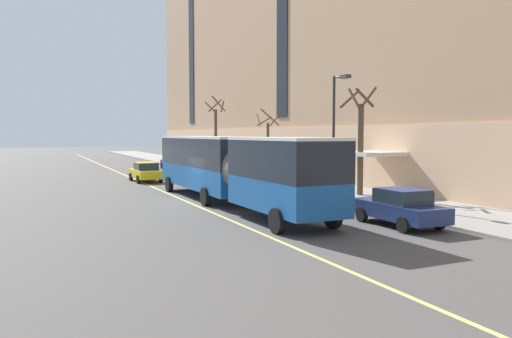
# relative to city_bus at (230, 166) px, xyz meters

# --- Properties ---
(ground_plane) EXTENTS (260.00, 260.00, 0.00)m
(ground_plane) POSITION_rel_city_bus_xyz_m (-1.06, 1.89, -2.12)
(ground_plane) COLOR #4C4947
(sidewalk) EXTENTS (5.78, 160.00, 0.15)m
(sidewalk) POSITION_rel_city_bus_xyz_m (8.38, 4.89, -2.05)
(sidewalk) COLOR gray
(sidewalk) RESTS_ON ground
(city_bus) EXTENTS (3.02, 18.74, 3.67)m
(city_bus) POSITION_rel_city_bus_xyz_m (0.00, 0.00, 0.00)
(city_bus) COLOR #19569E
(city_bus) RESTS_ON ground
(parked_car_champagne_0) EXTENTS (2.09, 4.84, 1.56)m
(parked_car_champagne_0) POSITION_rel_city_bus_xyz_m (4.26, 5.44, -1.34)
(parked_car_champagne_0) COLOR #BCAD89
(parked_car_champagne_0) RESTS_ON ground
(parked_car_black_1) EXTENTS (2.03, 4.28, 1.56)m
(parked_car_black_1) POSITION_rel_city_bus_xyz_m (4.35, 13.58, -1.34)
(parked_car_black_1) COLOR black
(parked_car_black_1) RESTS_ON ground
(parked_car_navy_2) EXTENTS (2.00, 4.35, 1.56)m
(parked_car_navy_2) POSITION_rel_city_bus_xyz_m (4.41, 28.20, -1.34)
(parked_car_navy_2) COLOR navy
(parked_car_navy_2) RESTS_ON ground
(parked_car_navy_4) EXTENTS (2.02, 4.43, 1.56)m
(parked_car_navy_4) POSITION_rel_city_bus_xyz_m (4.21, -8.52, -1.34)
(parked_car_navy_4) COLOR navy
(parked_car_navy_4) RESTS_ON ground
(parked_car_white_5) EXTENTS (1.97, 4.26, 1.56)m
(parked_car_white_5) POSITION_rel_city_bus_xyz_m (4.33, -0.76, -1.34)
(parked_car_white_5) COLOR silver
(parked_car_white_5) RESTS_ON ground
(parked_car_red_6) EXTENTS (1.92, 4.32, 1.56)m
(parked_car_red_6) POSITION_rel_city_bus_xyz_m (4.39, 20.82, -1.34)
(parked_car_red_6) COLOR #B21E19
(parked_car_red_6) RESTS_ON ground
(taxi_cab) EXTENTS (2.08, 4.33, 1.56)m
(taxi_cab) POSITION_rel_city_bus_xyz_m (-1.29, 15.18, -1.34)
(taxi_cab) COLOR yellow
(taxi_cab) RESTS_ON ground
(street_tree_mid_block) EXTENTS (1.88, 1.91, 6.47)m
(street_tree_mid_block) POSITION_rel_city_bus_xyz_m (8.41, -0.00, 1.38)
(street_tree_mid_block) COLOR brown
(street_tree_mid_block) RESTS_ON sidewalk
(street_tree_far_uptown) EXTENTS (1.75, 2.02, 5.76)m
(street_tree_far_uptown) POSITION_rel_city_bus_xyz_m (8.40, 12.76, 0.91)
(street_tree_far_uptown) COLOR brown
(street_tree_far_uptown) RESTS_ON sidewalk
(street_tree_far_downtown) EXTENTS (2.00, 2.00, 7.69)m
(street_tree_far_downtown) POSITION_rel_city_bus_xyz_m (8.44, 25.53, 1.88)
(street_tree_far_downtown) COLOR brown
(street_tree_far_downtown) RESTS_ON sidewalk
(street_lamp) EXTENTS (0.36, 1.48, 6.93)m
(street_lamp) POSITION_rel_city_bus_xyz_m (6.09, -0.89, 2.27)
(street_lamp) COLOR #2D2D30
(street_lamp) RESTS_ON sidewalk
(lane_centerline) EXTENTS (0.16, 140.00, 0.01)m
(lane_centerline) POSITION_rel_city_bus_xyz_m (-1.70, 4.89, -2.12)
(lane_centerline) COLOR #E0D66B
(lane_centerline) RESTS_ON ground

